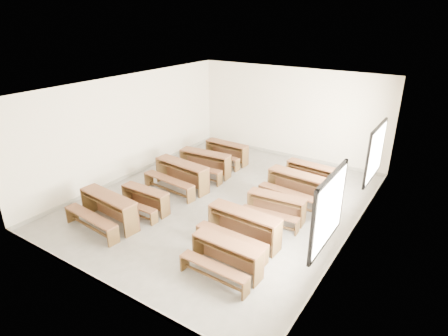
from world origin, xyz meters
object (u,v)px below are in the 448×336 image
Objects in this scene: desk_set_9 at (310,173)px; desk_set_5 at (226,255)px; desk_set_0 at (107,208)px; desk_set_7 at (276,206)px; desk_set_1 at (144,198)px; desk_set_4 at (226,151)px; desk_set_6 at (243,225)px; desk_set_8 at (298,186)px; desk_set_3 at (204,162)px; desk_set_2 at (181,173)px.

desk_set_5 is at bearing -83.81° from desk_set_9.
desk_set_7 is (3.37, 2.50, -0.07)m from desk_set_0.
desk_set_1 is (0.28, 0.99, -0.09)m from desk_set_0.
desk_set_4 is 5.00m from desk_set_6.
desk_set_9 is (-0.04, 2.43, 0.00)m from desk_set_7.
desk_set_8 is at bearing 52.60° from desk_set_0.
desk_set_6 is 2.63m from desk_set_8.
desk_set_1 is at bearing -158.92° from desk_set_7.
desk_set_4 is (-0.01, 1.31, -0.03)m from desk_set_3.
desk_set_1 is at bearing -133.94° from desk_set_8.
desk_set_8 reaches higher than desk_set_5.
desk_set_8 is at bearing 91.61° from desk_set_5.
desk_set_6 is 1.37m from desk_set_7.
desk_set_8 reaches higher than desk_set_0.
desk_set_2 is 1.07× the size of desk_set_3.
desk_set_9 is (3.15, -0.18, -0.03)m from desk_set_4.
desk_set_2 is 1.18m from desk_set_3.
desk_set_6 is (3.21, 1.14, -0.00)m from desk_set_0.
desk_set_3 is 1.00× the size of desk_set_6.
desk_set_6 is at bearing -90.02° from desk_set_8.
desk_set_5 reaches higher than desk_set_9.
desk_set_9 is at bearing 15.38° from desk_set_3.
desk_set_3 is at bearing -175.82° from desk_set_8.
desk_set_8 reaches higher than desk_set_9.
desk_set_0 is 0.96× the size of desk_set_2.
desk_set_5 is (3.26, -3.74, -0.05)m from desk_set_3.
desk_set_8 is (3.26, -1.35, 0.05)m from desk_set_4.
desk_set_4 reaches higher than desk_set_1.
desk_set_4 is (-0.09, 4.11, 0.05)m from desk_set_1.
desk_set_3 is (0.20, 3.80, -0.01)m from desk_set_0.
desk_set_6 is at bearing 103.96° from desk_set_5.
desk_set_8 reaches higher than desk_set_6.
desk_set_0 is 3.80m from desk_set_3.
desk_set_2 is 1.17× the size of desk_set_4.
desk_set_9 is (-0.10, 1.17, -0.08)m from desk_set_8.
desk_set_3 is 1.15× the size of desk_set_7.
desk_set_8 reaches higher than desk_set_7.
desk_set_2 reaches higher than desk_set_6.
desk_set_5 is 3.70m from desk_set_8.
desk_set_0 is 1.03× the size of desk_set_6.
desk_set_4 reaches higher than desk_set_9.
desk_set_0 is 0.98× the size of desk_set_8.
desk_set_2 reaches higher than desk_set_0.
desk_set_2 is at bearing 173.07° from desk_set_7.
desk_set_8 is (-0.01, 3.70, 0.07)m from desk_set_5.
desk_set_0 is 1.18× the size of desk_set_9.
desk_set_3 is at bearing 132.44° from desk_set_5.
desk_set_7 is 2.43m from desk_set_9.
desk_set_3 reaches higher than desk_set_7.
desk_set_0 is at bearing -177.60° from desk_set_5.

